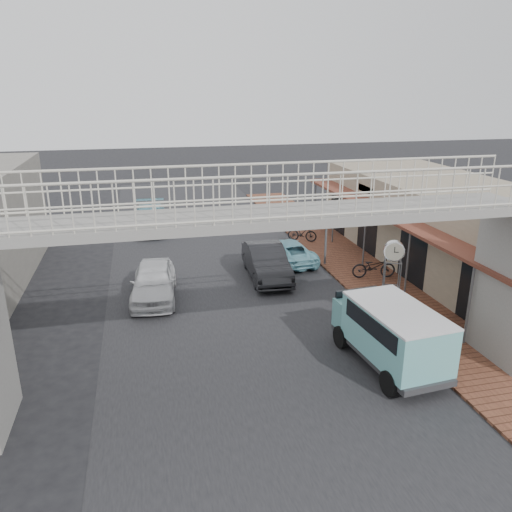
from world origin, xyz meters
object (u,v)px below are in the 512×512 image
white_hatchback (154,282)px  angkot_far (150,218)px  motorcycle_far (302,233)px  dark_sedan (266,262)px  street_clock (394,255)px  angkot_curb (286,251)px  motorcycle_near (374,267)px  arrow_sign (342,210)px  angkot_van (392,328)px

white_hatchback → angkot_far: bearing=94.2°
motorcycle_far → dark_sedan: bearing=174.7°
dark_sedan → street_clock: street_clock is taller
angkot_curb → motorcycle_near: bearing=128.7°
dark_sedan → street_clock: bearing=-56.1°
motorcycle_far → motorcycle_near: bearing=-138.3°
white_hatchback → angkot_far: 10.80m
street_clock → arrow_sign: bearing=107.7°
angkot_van → street_clock: bearing=57.6°
white_hatchback → angkot_van: (6.90, -7.07, 0.57)m
street_clock → arrow_sign: 6.52m
angkot_curb → arrow_sign: bearing=156.9°
angkot_far → motorcycle_near: (9.53, -10.88, -0.13)m
motorcycle_near → motorcycle_far: (-1.36, 6.16, -0.02)m
dark_sedan → motorcycle_far: (3.30, 4.78, -0.16)m
white_hatchback → motorcycle_near: 9.75m
dark_sedan → angkot_curb: 2.35m
street_clock → angkot_curb: bearing=127.7°
dark_sedan → street_clock: (3.30, -5.44, 1.85)m
motorcycle_near → arrow_sign: (-0.68, 2.42, 2.09)m
dark_sedan → angkot_curb: (1.49, 1.81, -0.17)m
dark_sedan → motorcycle_far: dark_sedan is taller
dark_sedan → motorcycle_near: bearing=-13.8°
dark_sedan → motorcycle_near: dark_sedan is taller
angkot_curb → street_clock: size_ratio=1.38×
angkot_curb → angkot_van: angkot_van is taller
angkot_far → angkot_van: 19.08m
angkot_far → motorcycle_far: angkot_far is taller
angkot_van → motorcycle_far: 13.24m
angkot_van → white_hatchback: bearing=129.0°
motorcycle_near → arrow_sign: size_ratio=0.61×
dark_sedan → angkot_van: size_ratio=1.05×
white_hatchback → motorcycle_far: (8.39, 6.07, -0.15)m
motorcycle_far → angkot_van: bearing=-157.2°
angkot_van → motorcycle_near: size_ratio=2.21×
dark_sedan → street_clock: size_ratio=1.52×
arrow_sign → motorcycle_far: bearing=88.3°
arrow_sign → motorcycle_near: bearing=-86.5°
angkot_curb → arrow_sign: 3.36m
angkot_curb → motorcycle_near: angkot_curb is taller
angkot_van → motorcycle_near: 7.57m
dark_sedan → angkot_far: bearing=119.7°
angkot_curb → arrow_sign: (2.49, -0.76, 2.13)m
angkot_van → motorcycle_far: size_ratio=2.66×
angkot_van → angkot_curb: bearing=86.5°
angkot_curb → angkot_van: size_ratio=0.96×
street_clock → arrow_sign: (0.68, 6.49, 0.10)m
street_clock → angkot_far: bearing=142.3°
motorcycle_near → street_clock: 4.73m
dark_sedan → angkot_van: 8.56m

